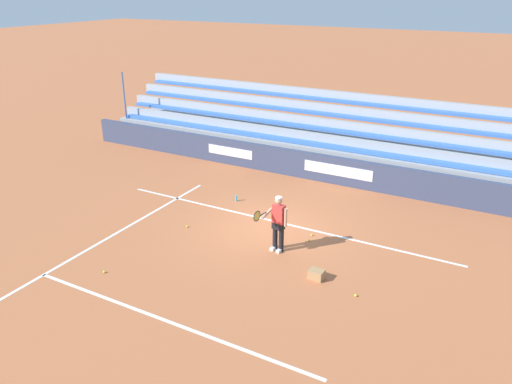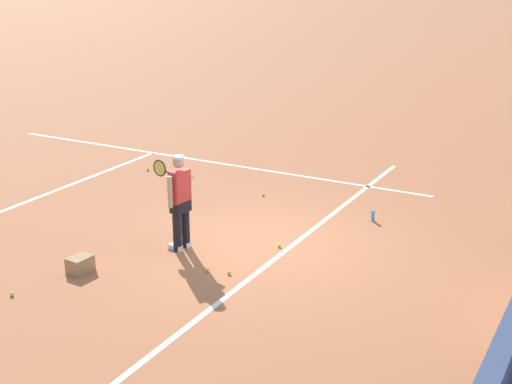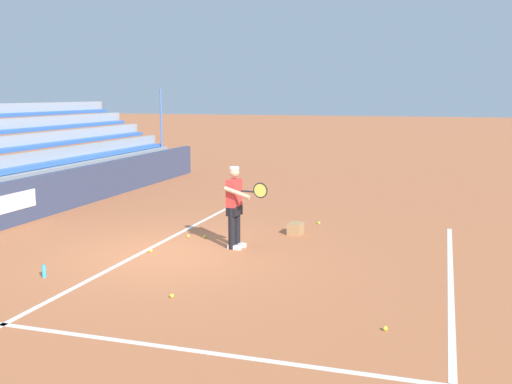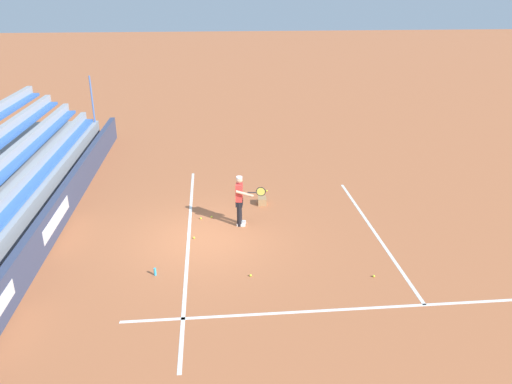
% 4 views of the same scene
% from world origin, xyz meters
% --- Properties ---
extents(ground_plane, '(160.00, 160.00, 0.00)m').
position_xyz_m(ground_plane, '(0.00, 0.00, 0.00)').
color(ground_plane, '#B7663D').
extents(court_baseline_white, '(12.00, 0.10, 0.01)m').
position_xyz_m(court_baseline_white, '(0.00, -0.50, 0.00)').
color(court_baseline_white, white).
rests_on(court_baseline_white, ground).
extents(court_sideline_white, '(0.10, 12.00, 0.01)m').
position_xyz_m(court_sideline_white, '(4.11, 4.00, 0.00)').
color(court_sideline_white, white).
rests_on(court_sideline_white, ground).
extents(court_service_line_white, '(8.22, 0.10, 0.01)m').
position_xyz_m(court_service_line_white, '(0.00, 5.50, 0.00)').
color(court_service_line_white, white).
rests_on(court_service_line_white, ground).
extents(back_wall_sponsor_board, '(23.71, 0.25, 1.10)m').
position_xyz_m(back_wall_sponsor_board, '(0.01, -4.75, 0.55)').
color(back_wall_sponsor_board, '#384260').
rests_on(back_wall_sponsor_board, ground).
extents(tennis_player, '(0.67, 0.97, 1.71)m').
position_xyz_m(tennis_player, '(-0.87, 1.20, 0.89)').
color(tennis_player, black).
rests_on(tennis_player, ground).
extents(ball_box_cardboard, '(0.42, 0.32, 0.26)m').
position_xyz_m(ball_box_cardboard, '(-2.49, 2.10, 0.13)').
color(ball_box_cardboard, '#A87F51').
rests_on(ball_box_cardboard, ground).
extents(tennis_ball_by_box, '(0.07, 0.07, 0.07)m').
position_xyz_m(tennis_ball_by_box, '(-1.50, 0.24, 0.03)').
color(tennis_ball_by_box, '#CCE533').
rests_on(tennis_ball_by_box, ground).
extents(tennis_ball_far_left, '(0.07, 0.07, 0.07)m').
position_xyz_m(tennis_ball_far_left, '(2.73, 4.63, 0.03)').
color(tennis_ball_far_left, '#CCE533').
rests_on(tennis_ball_far_left, ground).
extents(tennis_ball_on_baseline, '(0.07, 0.07, 0.07)m').
position_xyz_m(tennis_ball_on_baseline, '(-1.42, -0.13, 0.03)').
color(tennis_ball_on_baseline, '#CCE533').
rests_on(tennis_ball_on_baseline, ground).
extents(tennis_ball_stray_back, '(0.07, 0.07, 0.07)m').
position_xyz_m(tennis_ball_stray_back, '(-0.00, -0.33, 0.03)').
color(tennis_ball_stray_back, '#CCE533').
rests_on(tennis_ball_stray_back, ground).
extents(tennis_ball_far_right, '(0.07, 0.07, 0.07)m').
position_xyz_m(tennis_ball_far_right, '(-3.69, 2.40, 0.03)').
color(tennis_ball_far_right, '#CCE533').
rests_on(tennis_ball_far_right, ground).
extents(tennis_ball_near_player, '(0.07, 0.07, 0.07)m').
position_xyz_m(tennis_ball_near_player, '(2.38, 1.27, 0.03)').
color(tennis_ball_near_player, '#CCE533').
rests_on(tennis_ball_near_player, ground).
extents(water_bottle, '(0.07, 0.07, 0.22)m').
position_xyz_m(water_bottle, '(2.07, -1.35, 0.11)').
color(water_bottle, '#33B2E5').
rests_on(water_bottle, ground).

